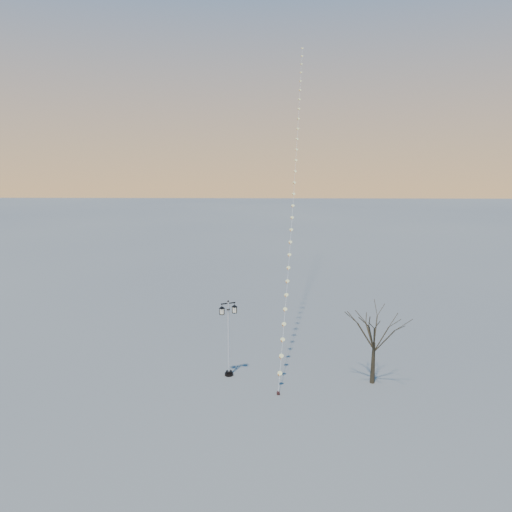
{
  "coord_description": "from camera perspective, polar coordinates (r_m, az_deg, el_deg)",
  "views": [
    {
      "loc": [
        1.16,
        -27.33,
        12.91
      ],
      "look_at": [
        0.4,
        3.5,
        6.96
      ],
      "focal_mm": 34.27,
      "sensor_mm": 36.0,
      "label": 1
    }
  ],
  "objects": [
    {
      "name": "ground",
      "position": [
        30.25,
        -0.96,
        -14.34
      ],
      "size": [
        300.0,
        300.0,
        0.0
      ],
      "primitive_type": "plane",
      "color": "#5F6160",
      "rests_on": "ground"
    },
    {
      "name": "kite_train",
      "position": [
        42.58,
        4.51,
        10.93
      ],
      "size": [
        3.82,
        34.47,
        26.11
      ],
      "rotation": [
        0.0,
        0.0,
        -0.07
      ],
      "color": "#311816",
      "rests_on": "ground"
    },
    {
      "name": "bare_tree",
      "position": [
        29.59,
        13.67,
        -8.61
      ],
      "size": [
        2.75,
        2.75,
        4.57
      ],
      "rotation": [
        0.0,
        0.0,
        0.24
      ],
      "color": "#32291B",
      "rests_on": "ground"
    },
    {
      "name": "street_lamp",
      "position": [
        29.96,
        -3.22,
        -9.12
      ],
      "size": [
        1.14,
        0.74,
        4.78
      ],
      "rotation": [
        0.0,
        0.0,
        0.42
      ],
      "color": "black",
      "rests_on": "ground"
    }
  ]
}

